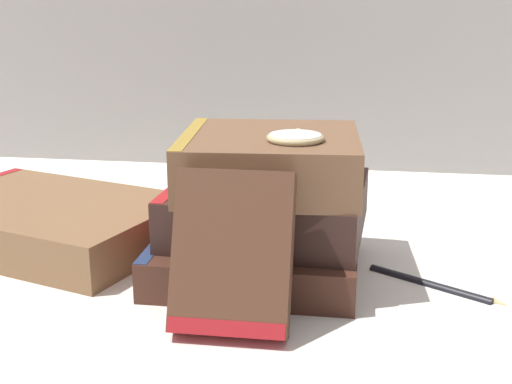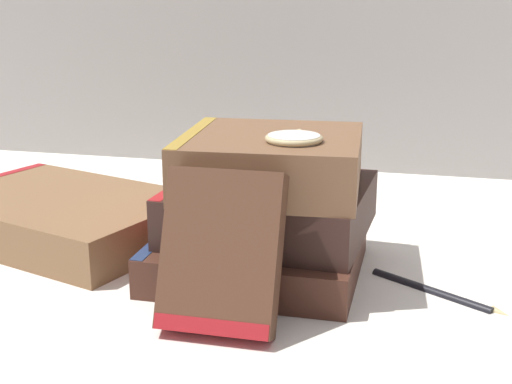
# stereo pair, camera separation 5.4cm
# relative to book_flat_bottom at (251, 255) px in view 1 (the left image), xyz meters

# --- Properties ---
(ground_plane) EXTENTS (3.00, 3.00, 0.00)m
(ground_plane) POSITION_rel_book_flat_bottom_xyz_m (-0.03, -0.04, -0.02)
(ground_plane) COLOR silver
(book_flat_bottom) EXTENTS (0.19, 0.17, 0.04)m
(book_flat_bottom) POSITION_rel_book_flat_bottom_xyz_m (0.00, 0.00, 0.00)
(book_flat_bottom) COLOR #422319
(book_flat_bottom) RESTS_ON ground_plane
(book_flat_middle) EXTENTS (0.18, 0.17, 0.05)m
(book_flat_middle) POSITION_rel_book_flat_bottom_xyz_m (0.01, 0.02, 0.04)
(book_flat_middle) COLOR #331E19
(book_flat_middle) RESTS_ON book_flat_bottom
(book_flat_top) EXTENTS (0.17, 0.16, 0.05)m
(book_flat_top) POSITION_rel_book_flat_bottom_xyz_m (0.01, 0.00, 0.09)
(book_flat_top) COLOR brown
(book_flat_top) RESTS_ON book_flat_middle
(book_side_left) EXTENTS (0.30, 0.25, 0.05)m
(book_side_left) POSITION_rel_book_flat_bottom_xyz_m (-0.23, 0.05, 0.00)
(book_side_left) COLOR brown
(book_side_left) RESTS_ON ground_plane
(book_leaning_front) EXTENTS (0.09, 0.07, 0.12)m
(book_leaning_front) POSITION_rel_book_flat_bottom_xyz_m (0.00, -0.11, 0.04)
(book_leaning_front) COLOR #4C2D1E
(book_leaning_front) RESTS_ON ground_plane
(pocket_watch) EXTENTS (0.05, 0.05, 0.01)m
(pocket_watch) POSITION_rel_book_flat_bottom_xyz_m (0.04, -0.02, 0.12)
(pocket_watch) COLOR silver
(pocket_watch) RESTS_ON book_flat_top
(fountain_pen) EXTENTS (0.12, 0.08, 0.01)m
(fountain_pen) POSITION_rel_book_flat_bottom_xyz_m (0.17, -0.01, -0.01)
(fountain_pen) COLOR black
(fountain_pen) RESTS_ON ground_plane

